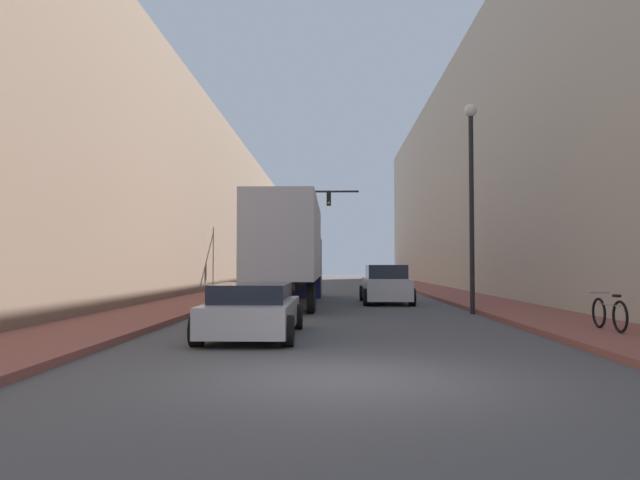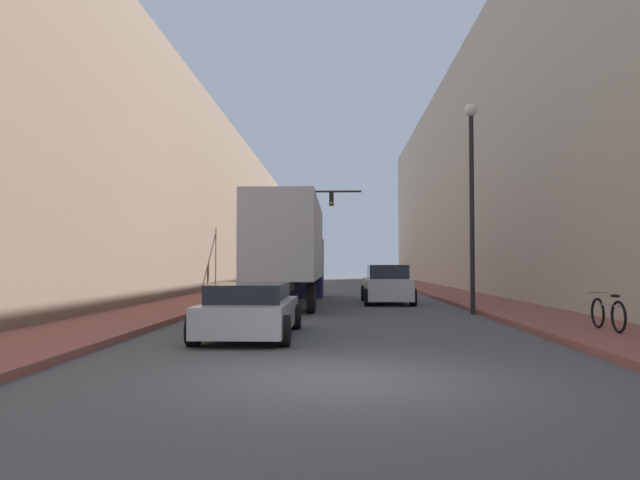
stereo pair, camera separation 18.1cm
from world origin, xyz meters
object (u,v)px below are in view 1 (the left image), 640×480
at_px(traffic_signal_gantry, 289,219).
at_px(suv_car, 386,285).
at_px(street_lamp, 471,179).
at_px(parked_bicycle, 609,314).
at_px(sedan_car, 253,310).
at_px(semi_truck, 290,249).

bearing_deg(traffic_signal_gantry, suv_car, -70.61).
distance_m(street_lamp, parked_bicycle, 7.83).
relative_size(sedan_car, traffic_signal_gantry, 0.69).
height_order(suv_car, traffic_signal_gantry, traffic_signal_gantry).
xyz_separation_m(semi_truck, traffic_signal_gantry, (-1.10, 15.17, 2.39)).
distance_m(semi_truck, traffic_signal_gantry, 15.40).
bearing_deg(semi_truck, street_lamp, -40.50).
xyz_separation_m(semi_truck, sedan_car, (0.02, -12.23, -1.73)).
height_order(sedan_car, suv_car, suv_car).
relative_size(traffic_signal_gantry, parked_bicycle, 3.77).
bearing_deg(semi_truck, parked_bicycle, -55.83).
height_order(semi_truck, street_lamp, street_lamp).
bearing_deg(semi_truck, suv_car, 4.80).
xyz_separation_m(suv_car, parked_bicycle, (4.09, -12.44, -0.26)).
xyz_separation_m(semi_truck, parked_bicycle, (8.21, -12.10, -1.81)).
relative_size(semi_truck, street_lamp, 1.89).
bearing_deg(street_lamp, sedan_car, -134.40).
height_order(sedan_car, traffic_signal_gantry, traffic_signal_gantry).
xyz_separation_m(sedan_car, parked_bicycle, (8.19, 0.13, -0.07)).
distance_m(suv_car, parked_bicycle, 13.10).
bearing_deg(suv_car, semi_truck, -175.20).
xyz_separation_m(traffic_signal_gantry, street_lamp, (7.63, -20.75, -0.19)).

